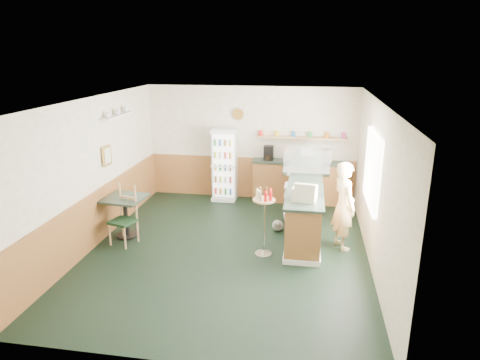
% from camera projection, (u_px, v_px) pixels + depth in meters
% --- Properties ---
extents(ground, '(6.00, 6.00, 0.00)m').
position_uv_depth(ground, '(228.00, 250.00, 7.82)').
color(ground, black).
rests_on(ground, ground).
extents(room_envelope, '(5.04, 6.02, 2.72)m').
position_uv_depth(room_envelope, '(222.00, 159.00, 8.10)').
color(room_envelope, white).
rests_on(room_envelope, ground).
extents(service_counter, '(0.68, 3.01, 1.01)m').
position_uv_depth(service_counter, '(304.00, 210.00, 8.49)').
color(service_counter, '#9B6232').
rests_on(service_counter, ground).
extents(back_counter, '(2.24, 0.42, 1.69)m').
position_uv_depth(back_counter, '(299.00, 180.00, 10.12)').
color(back_counter, '#9B6232').
rests_on(back_counter, ground).
extents(drinks_fridge, '(0.57, 0.51, 1.74)m').
position_uv_depth(drinks_fridge, '(225.00, 164.00, 10.24)').
color(drinks_fridge, silver).
rests_on(drinks_fridge, ground).
extents(display_case, '(0.97, 0.50, 0.55)m').
position_uv_depth(display_case, '(307.00, 160.00, 8.94)').
color(display_case, silver).
rests_on(display_case, service_counter).
extents(cash_register, '(0.46, 0.47, 0.23)m').
position_uv_depth(cash_register, '(305.00, 193.00, 7.39)').
color(cash_register, beige).
rests_on(cash_register, service_counter).
extents(shopkeeper, '(0.58, 0.66, 1.63)m').
position_uv_depth(shopkeeper, '(344.00, 206.00, 7.68)').
color(shopkeeper, tan).
rests_on(shopkeeper, ground).
extents(condiment_stand, '(0.39, 0.39, 1.21)m').
position_uv_depth(condiment_stand, '(264.00, 212.00, 7.41)').
color(condiment_stand, silver).
rests_on(condiment_stand, ground).
extents(newspaper_rack, '(0.09, 0.45, 0.71)m').
position_uv_depth(newspaper_rack, '(287.00, 201.00, 8.57)').
color(newspaper_rack, black).
rests_on(newspaper_rack, ground).
extents(cafe_table, '(0.81, 0.81, 0.81)m').
position_uv_depth(cafe_table, '(125.00, 209.00, 8.22)').
color(cafe_table, black).
rests_on(cafe_table, ground).
extents(cafe_chair, '(0.52, 0.52, 1.12)m').
position_uv_depth(cafe_chair, '(124.00, 213.00, 7.99)').
color(cafe_chair, black).
rests_on(cafe_chair, ground).
extents(dog_doorstop, '(0.22, 0.29, 0.27)m').
position_uv_depth(dog_doorstop, '(278.00, 225.00, 8.58)').
color(dog_doorstop, gray).
rests_on(dog_doorstop, ground).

